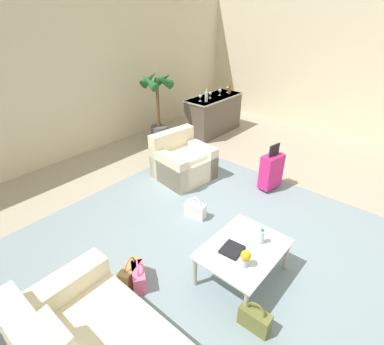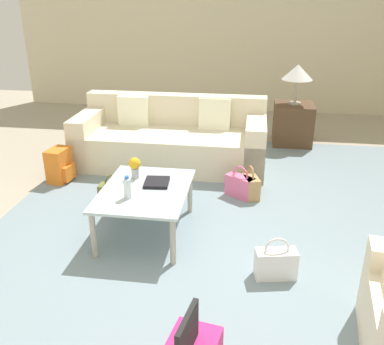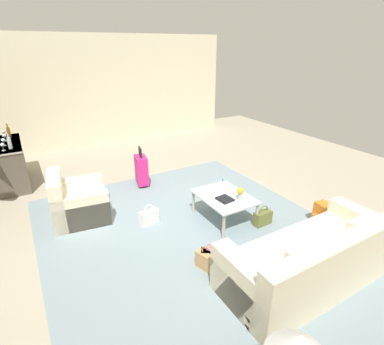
% 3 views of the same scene
% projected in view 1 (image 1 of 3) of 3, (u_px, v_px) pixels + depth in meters
% --- Properties ---
extents(ground_plane, '(12.00, 12.00, 0.00)m').
position_uv_depth(ground_plane, '(226.00, 240.00, 4.17)').
color(ground_plane, '#A89E89').
extents(wall_back, '(10.24, 0.12, 3.10)m').
position_uv_depth(wall_back, '(56.00, 83.00, 5.72)').
color(wall_back, beige).
rests_on(wall_back, ground).
extents(wall_right, '(0.12, 8.00, 3.10)m').
position_uv_depth(wall_right, '(360.00, 71.00, 6.74)').
color(wall_right, beige).
rests_on(wall_right, ground).
extents(area_rug, '(5.20, 4.40, 0.01)m').
position_uv_depth(area_rug, '(186.00, 257.00, 3.88)').
color(area_rug, gray).
rests_on(area_rug, ground).
extents(armchair, '(1.03, 0.99, 0.84)m').
position_uv_depth(armchair, '(182.00, 162.00, 5.57)').
color(armchair, beige).
rests_on(armchair, ground).
extents(coffee_table, '(1.02, 0.77, 0.45)m').
position_uv_depth(coffee_table, '(243.00, 252.00, 3.42)').
color(coffee_table, silver).
rests_on(coffee_table, ground).
extents(water_bottle, '(0.06, 0.06, 0.20)m').
position_uv_depth(water_bottle, '(261.00, 237.00, 3.43)').
color(water_bottle, silver).
rests_on(water_bottle, coffee_table).
extents(coffee_table_book, '(0.26, 0.24, 0.03)m').
position_uv_depth(coffee_table_book, '(232.00, 249.00, 3.36)').
color(coffee_table_book, black).
rests_on(coffee_table_book, coffee_table).
extents(flower_vase, '(0.11, 0.11, 0.21)m').
position_uv_depth(flower_vase, '(246.00, 257.00, 3.11)').
color(flower_vase, '#B2B7BC').
rests_on(flower_vase, coffee_table).
extents(bar_console, '(1.56, 0.67, 0.91)m').
position_uv_depth(bar_console, '(213.00, 114.00, 7.46)').
color(bar_console, brown).
rests_on(bar_console, ground).
extents(wine_glass_leftmost, '(0.08, 0.08, 0.15)m').
position_uv_depth(wine_glass_leftmost, '(200.00, 97.00, 6.83)').
color(wine_glass_leftmost, silver).
rests_on(wine_glass_leftmost, bar_console).
extents(wine_glass_left_of_centre, '(0.08, 0.08, 0.15)m').
position_uv_depth(wine_glass_left_of_centre, '(210.00, 94.00, 7.06)').
color(wine_glass_left_of_centre, silver).
rests_on(wine_glass_left_of_centre, bar_console).
extents(wine_glass_right_of_centre, '(0.08, 0.08, 0.15)m').
position_uv_depth(wine_glass_right_of_centre, '(220.00, 91.00, 7.28)').
color(wine_glass_right_of_centre, silver).
rests_on(wine_glass_right_of_centre, bar_console).
extents(wine_glass_rightmost, '(0.08, 0.08, 0.15)m').
position_uv_depth(wine_glass_rightmost, '(228.00, 88.00, 7.52)').
color(wine_glass_rightmost, silver).
rests_on(wine_glass_rightmost, bar_console).
extents(wine_bottle_clear, '(0.07, 0.07, 0.30)m').
position_uv_depth(wine_bottle_clear, '(206.00, 97.00, 6.81)').
color(wine_bottle_clear, silver).
rests_on(wine_bottle_clear, bar_console).
extents(wine_bottle_amber, '(0.07, 0.07, 0.30)m').
position_uv_depth(wine_bottle_amber, '(230.00, 89.00, 7.42)').
color(wine_bottle_amber, brown).
rests_on(wine_bottle_amber, bar_console).
extents(suitcase_magenta, '(0.43, 0.29, 0.85)m').
position_uv_depth(suitcase_magenta, '(271.00, 171.00, 5.16)').
color(suitcase_magenta, '#D12375').
rests_on(suitcase_magenta, ground).
extents(handbag_pink, '(0.30, 0.34, 0.36)m').
position_uv_depth(handbag_pink, '(139.00, 277.00, 3.44)').
color(handbag_pink, pink).
rests_on(handbag_pink, ground).
extents(handbag_olive, '(0.15, 0.32, 0.36)m').
position_uv_depth(handbag_olive, '(255.00, 319.00, 2.98)').
color(handbag_olive, olive).
rests_on(handbag_olive, ground).
extents(handbag_tan, '(0.35, 0.23, 0.36)m').
position_uv_depth(handbag_tan, '(131.00, 273.00, 3.48)').
color(handbag_tan, tan).
rests_on(handbag_tan, ground).
extents(handbag_white, '(0.20, 0.34, 0.36)m').
position_uv_depth(handbag_white, '(195.00, 210.00, 4.56)').
color(handbag_white, white).
rests_on(handbag_white, ground).
extents(potted_palm, '(0.64, 0.64, 1.63)m').
position_uv_depth(potted_palm, '(158.00, 105.00, 6.74)').
color(potted_palm, '#514C56').
rests_on(potted_palm, ground).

